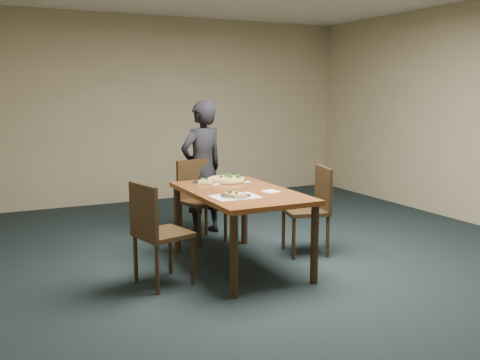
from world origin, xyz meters
name	(u,v)px	position (x,y,z in m)	size (l,w,h in m)	color
ground	(305,275)	(0.00, 0.00, 0.00)	(8.00, 8.00, 0.00)	black
room_shell	(309,84)	(0.00, 0.00, 1.74)	(8.00, 8.00, 8.00)	tan
dining_table	(240,200)	(-0.44, 0.47, 0.66)	(0.90, 1.50, 0.75)	#612F13
chair_far	(199,195)	(-0.44, 1.55, 0.52)	(0.51, 0.51, 0.91)	black
chair_left	(155,228)	(-1.31, 0.33, 0.52)	(0.51, 0.51, 0.91)	black
chair_right	(313,205)	(0.44, 0.55, 0.52)	(0.51, 0.51, 0.91)	black
diner	(202,168)	(-0.30, 1.77, 0.79)	(0.57, 0.38, 1.57)	black
placemat_main	(226,181)	(-0.34, 1.00, 0.75)	(0.42, 0.32, 0.00)	white
placemat_near	(236,197)	(-0.60, 0.22, 0.75)	(0.40, 0.30, 0.00)	white
pizza_pan	(227,179)	(-0.33, 1.00, 0.77)	(0.42, 0.42, 0.07)	silver
slice_plate_near	(235,195)	(-0.60, 0.22, 0.76)	(0.28, 0.28, 0.06)	silver
slice_plate_far	(206,182)	(-0.57, 1.00, 0.76)	(0.28, 0.28, 0.06)	silver
napkin	(271,191)	(-0.21, 0.29, 0.75)	(0.14, 0.14, 0.01)	white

